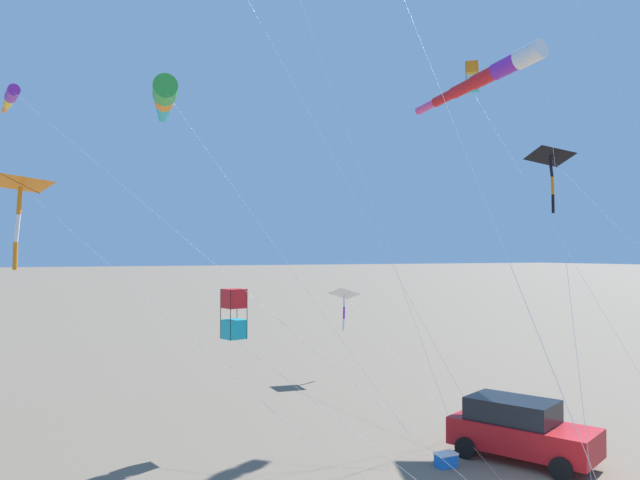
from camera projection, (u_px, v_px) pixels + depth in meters
parked_car at (520, 429)px, 19.11m from camera, size 3.46×4.68×1.85m
cooler_box at (446, 460)px, 18.50m from camera, size 0.62×0.42×0.42m
kite_box_white_trailing at (234, 314)px, 21.53m from camera, size 3.60×8.21×5.13m
kite_box_teal_far_right at (472, 77)px, 31.71m from camera, size 4.13×14.66×16.14m
kite_windsock_small_distant at (164, 98)px, 22.97m from camera, size 7.77×9.45×12.54m
kite_delta_green_low_center at (551, 157)px, 27.58m from camera, size 2.75×13.92×11.13m
kite_delta_orange_high_right at (21, 184)px, 21.68m from camera, size 9.82×8.75×9.23m
kite_delta_purple_drifting at (344, 294)px, 33.00m from camera, size 4.05×16.47×4.59m
kite_windsock_yellow_midlevel at (11, 98)px, 19.98m from camera, size 11.80×11.72×11.56m
kite_windsock_rainbow_low_near at (491, 74)px, 21.19m from camera, size 6.45×12.99×13.14m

